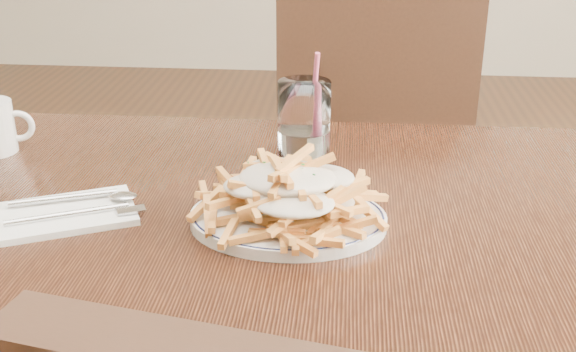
# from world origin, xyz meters

# --- Properties ---
(table) EXTENTS (1.20, 0.80, 0.75)m
(table) POSITION_xyz_m (0.00, 0.00, 0.67)
(table) COLOR black
(table) RESTS_ON ground
(chair_far) EXTENTS (0.44, 0.44, 0.94)m
(chair_far) POSITION_xyz_m (0.16, 0.77, 0.53)
(chair_far) COLOR black
(chair_far) RESTS_ON ground
(fries_plate) EXTENTS (0.32, 0.29, 0.02)m
(fries_plate) POSITION_xyz_m (0.02, -0.02, 0.76)
(fries_plate) COLOR white
(fries_plate) RESTS_ON table
(loaded_fries) EXTENTS (0.28, 0.25, 0.07)m
(loaded_fries) POSITION_xyz_m (0.02, -0.02, 0.80)
(loaded_fries) COLOR #D38E40
(loaded_fries) RESTS_ON fries_plate
(napkin) EXTENTS (0.21, 0.18, 0.01)m
(napkin) POSITION_xyz_m (-0.28, -0.02, 0.75)
(napkin) COLOR white
(napkin) RESTS_ON table
(cutlery) EXTENTS (0.19, 0.14, 0.01)m
(cutlery) POSITION_xyz_m (-0.28, -0.01, 0.76)
(cutlery) COLOR silver
(cutlery) RESTS_ON napkin
(water_glass) EXTENTS (0.08, 0.08, 0.18)m
(water_glass) POSITION_xyz_m (0.03, 0.20, 0.81)
(water_glass) COLOR white
(water_glass) RESTS_ON table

